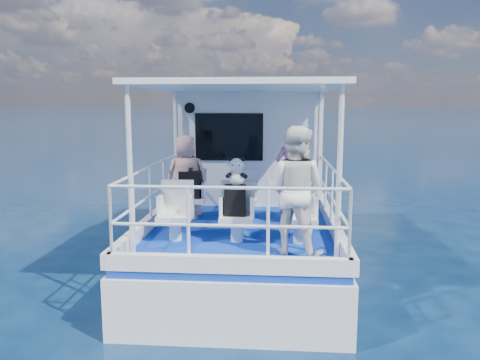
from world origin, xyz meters
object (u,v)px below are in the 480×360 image
object	(u,v)px
passenger_stbd_aft	(295,191)
panda	(236,171)
backpack_center	(235,200)
passenger_port_fwd	(186,177)

from	to	relation	value
passenger_stbd_aft	panda	size ratio (longest dim) A/B	4.18
passenger_stbd_aft	backpack_center	xyz separation A→B (m)	(-0.82, 0.48, -0.24)
passenger_port_fwd	passenger_stbd_aft	size ratio (longest dim) A/B	0.86
passenger_port_fwd	passenger_stbd_aft	bearing A→B (deg)	119.23
passenger_port_fwd	panda	distance (m)	1.68
passenger_port_fwd	backpack_center	xyz separation A→B (m)	(0.96, -1.35, -0.13)
passenger_stbd_aft	backpack_center	distance (m)	0.98
passenger_port_fwd	panda	world-z (taller)	passenger_port_fwd
passenger_port_fwd	passenger_stbd_aft	xyz separation A→B (m)	(1.78, -1.83, 0.11)
passenger_port_fwd	backpack_center	distance (m)	1.66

